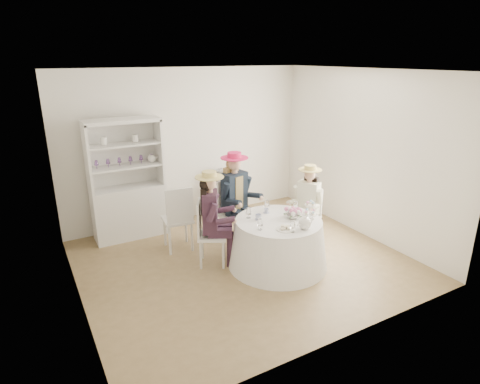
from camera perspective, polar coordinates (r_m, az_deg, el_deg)
ground at (r=6.00m, az=0.47°, el=-9.80°), size 4.50×4.50×0.00m
ceiling at (r=5.27m, az=0.56°, el=16.91°), size 4.50×4.50×0.00m
wall_back at (r=7.24m, az=-7.44°, el=6.49°), size 4.50×0.00×4.50m
wall_front at (r=3.98m, az=15.03°, el=-4.42°), size 4.50×0.00×4.50m
wall_left at (r=4.83m, az=-23.31°, el=-1.18°), size 0.00×4.50×4.50m
wall_right at (r=6.85m, az=17.13°, el=5.12°), size 0.00×4.50×4.50m
tea_table at (r=5.78m, az=5.41°, el=-7.21°), size 1.42×1.42×0.70m
hutch at (r=6.80m, az=-15.62°, el=-0.59°), size 1.18×0.49×1.96m
side_table at (r=7.53m, az=-2.38°, el=-1.11°), size 0.43×0.43×0.62m
hatbox at (r=7.39m, az=-2.43°, el=2.14°), size 0.35×0.35×0.27m
guest_left at (r=5.62m, az=-4.01°, el=-3.03°), size 0.59×0.54×1.40m
guest_mid at (r=6.22m, az=-0.65°, el=-0.20°), size 0.56×0.60×1.50m
guest_right at (r=6.41m, az=9.62°, el=-1.09°), size 0.54×0.49×1.28m
spare_chair at (r=6.16m, az=-8.75°, el=-3.50°), size 0.48×0.48×1.04m
teacup_a at (r=5.62m, az=2.63°, el=-3.60°), size 0.11×0.11×0.07m
teacup_b at (r=5.86m, az=3.76°, el=-2.70°), size 0.08×0.08×0.06m
teacup_c at (r=5.83m, az=7.25°, el=-2.88°), size 0.10×0.10×0.07m
flower_bowl at (r=5.71m, az=7.55°, el=-3.47°), size 0.25×0.25×0.05m
flower_arrangement at (r=5.71m, az=7.58°, el=-2.79°), size 0.19×0.19×0.07m
table_teapot at (r=5.38m, az=9.23°, el=-4.43°), size 0.24×0.17×0.18m
sandwich_plate at (r=5.34m, az=6.43°, el=-5.19°), size 0.24×0.24×0.05m
cupcake_stand at (r=5.87m, az=9.94°, el=-2.47°), size 0.21×0.21×0.20m
stemware_set at (r=5.61m, az=5.54°, el=-3.28°), size 0.88×0.92×0.15m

